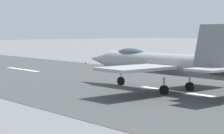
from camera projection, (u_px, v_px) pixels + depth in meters
ground_plane at (167, 90)px, 37.30m from camera, size 400.00×400.00×0.00m
runway_strip at (167, 90)px, 37.28m from camera, size 240.00×26.00×0.02m
fighter_jet at (161, 63)px, 36.86m from camera, size 17.72×13.77×5.56m
crew_person at (133, 65)px, 55.01m from camera, size 0.55×0.50×1.57m
marker_cone_mid at (187, 72)px, 50.52m from camera, size 0.44×0.44×0.55m
marker_cone_far at (86, 63)px, 65.87m from camera, size 0.44×0.44×0.55m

